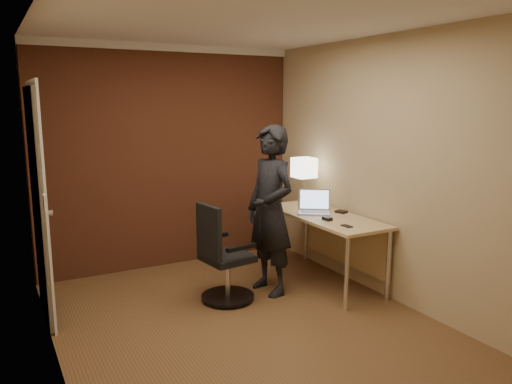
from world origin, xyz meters
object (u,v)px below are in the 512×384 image
Objects in this scene: laptop at (314,206)px; desk_lamp at (304,168)px; desk at (330,226)px; wallet at (341,212)px; phone at (347,226)px; mouse at (327,219)px; office_chair at (222,260)px; person at (270,211)px.

desk_lamp is at bearing 73.71° from laptop.
desk is at bearing -59.26° from laptop.
wallet reaches higher than desk.
desk_lamp is at bearing 78.21° from phone.
office_chair reaches higher than mouse.
person is at bearing 176.27° from desk.
desk_lamp is 0.67m from wallet.
laptop is at bearing 120.74° from desk.
laptop is 0.29m from wallet.
wallet is (0.23, -0.17, -0.05)m from laptop.
laptop is 0.45× the size of office_chair.
person is at bearing -169.21° from laptop.
laptop is 0.66m from phone.
office_chair is (-1.04, 0.53, -0.32)m from phone.
office_chair reaches higher than phone.
person is at bearing 152.50° from mouse.
desk is 1.61× the size of office_chair.
desk_lamp is at bearing 115.58° from person.
person reaches higher than desk.
laptop is 1.20m from office_chair.
office_chair is at bearing -159.14° from desk_lamp.
wallet is 1.40m from office_chair.
mouse reaches higher than phone.
office_chair reaches higher than desk.
laptop is (-0.10, -0.35, -0.35)m from desk_lamp.
wallet is at bearing -35.67° from laptop.
laptop is at bearing 74.47° from mouse.
desk_lamp is at bearing 89.28° from desk.
person is (-0.50, 0.25, 0.09)m from mouse.
person is (-0.51, 0.54, 0.10)m from phone.
person is (-0.60, -0.11, 0.04)m from laptop.
wallet is 0.07× the size of person.
desk_lamp is 4.65× the size of phone.
desk_lamp is 1.28× the size of laptop.
mouse is at bearing 91.16° from phone.
person is at bearing -146.67° from desk_lamp.
mouse is at bearing -104.85° from laptop.
phone is at bearing -109.90° from desk.
desk is 1.24m from office_chair.
phone is at bearing 35.69° from person.
desk is at bearing 46.59° from mouse.
laptop is 3.80× the size of wallet.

